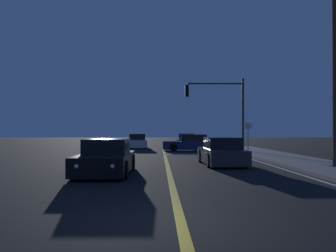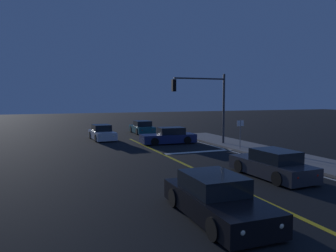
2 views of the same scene
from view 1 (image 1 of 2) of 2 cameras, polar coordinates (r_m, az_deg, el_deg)
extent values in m
plane|color=black|center=(6.70, 2.11, -15.18)|extent=(160.00, 160.00, 0.00)
cube|color=gray|center=(18.28, 21.93, -5.66)|extent=(3.20, 36.87, 0.15)
cube|color=gold|center=(16.81, -0.05, -6.38)|extent=(0.20, 34.83, 0.01)
cube|color=silver|center=(17.63, 16.37, -6.09)|extent=(0.16, 34.83, 0.01)
cube|color=silver|center=(25.69, 5.32, -4.40)|extent=(5.21, 0.50, 0.01)
cube|color=navy|center=(30.26, 3.49, -3.02)|extent=(4.55, 1.91, 0.68)
cube|color=black|center=(30.26, 4.00, -1.88)|extent=(2.12, 1.56, 0.60)
cylinder|color=black|center=(29.44, 0.85, -3.32)|extent=(0.65, 0.25, 0.64)
cylinder|color=black|center=(31.04, 0.86, -3.18)|extent=(0.65, 0.25, 0.64)
cylinder|color=black|center=(29.56, 6.25, -3.30)|extent=(0.65, 0.25, 0.64)
cylinder|color=black|center=(31.15, 5.99, -3.17)|extent=(0.65, 0.25, 0.64)
sphere|color=#FFF4CC|center=(29.71, -0.68, -2.91)|extent=(0.18, 0.18, 0.18)
sphere|color=#FFF4CC|center=(30.78, -0.62, -2.83)|extent=(0.18, 0.18, 0.18)
sphere|color=red|center=(29.90, 7.74, -2.89)|extent=(0.14, 0.14, 0.14)
sphere|color=red|center=(30.96, 7.51, -2.81)|extent=(0.14, 0.14, 0.14)
cube|color=#2D2D33|center=(18.11, 8.27, -4.59)|extent=(1.88, 4.54, 0.68)
cube|color=black|center=(17.82, 8.44, -2.72)|extent=(1.57, 2.11, 0.60)
cylinder|color=black|center=(19.35, 5.08, -4.70)|extent=(0.24, 0.65, 0.64)
cylinder|color=black|center=(19.65, 9.82, -4.63)|extent=(0.24, 0.65, 0.64)
cylinder|color=black|center=(16.61, 6.44, -5.36)|extent=(0.24, 0.65, 0.64)
cylinder|color=black|center=(16.95, 11.92, -5.25)|extent=(0.24, 0.65, 0.64)
sphere|color=#FFF4CC|center=(20.16, 5.54, -3.96)|extent=(0.18, 0.18, 0.18)
sphere|color=#FFF4CC|center=(20.35, 8.57, -3.93)|extent=(0.18, 0.18, 0.18)
sphere|color=red|center=(15.85, 7.89, -4.86)|extent=(0.14, 0.14, 0.14)
sphere|color=red|center=(16.09, 11.71, -4.79)|extent=(0.14, 0.14, 0.14)
cube|color=silver|center=(34.72, -4.80, -2.71)|extent=(1.90, 4.30, 0.68)
cube|color=black|center=(34.96, -4.79, -1.72)|extent=(1.56, 2.01, 0.60)
cylinder|color=black|center=(33.41, -3.46, -3.00)|extent=(0.25, 0.65, 0.64)
cylinder|color=black|center=(33.44, -6.21, -3.00)|extent=(0.25, 0.65, 0.64)
cylinder|color=black|center=(36.03, -3.50, -2.83)|extent=(0.25, 0.65, 0.64)
cylinder|color=black|center=(36.05, -6.04, -2.83)|extent=(0.25, 0.65, 0.64)
sphere|color=#FFF4CC|center=(32.66, -3.92, -2.70)|extent=(0.18, 0.18, 0.18)
sphere|color=#FFF4CC|center=(32.68, -5.79, -2.70)|extent=(0.18, 0.18, 0.18)
sphere|color=red|center=(36.78, -3.92, -2.48)|extent=(0.14, 0.14, 0.14)
sphere|color=red|center=(36.79, -5.58, -2.47)|extent=(0.14, 0.14, 0.14)
cube|color=black|center=(14.33, -9.64, -5.62)|extent=(1.93, 4.65, 0.68)
cube|color=black|center=(14.57, -9.46, -3.18)|extent=(1.64, 2.15, 0.60)
cylinder|color=black|center=(12.81, -6.78, -6.75)|extent=(0.23, 0.64, 0.64)
cylinder|color=black|center=(13.12, -14.43, -6.60)|extent=(0.23, 0.64, 0.64)
cylinder|color=black|center=(15.65, -5.64, -5.65)|extent=(0.23, 0.64, 0.64)
cylinder|color=black|center=(15.90, -11.94, -5.56)|extent=(0.23, 0.64, 0.64)
sphere|color=#FFF4CC|center=(12.02, -8.61, -6.19)|extent=(0.18, 0.18, 0.18)
sphere|color=#FFF4CC|center=(12.24, -14.00, -6.08)|extent=(0.18, 0.18, 0.18)
sphere|color=red|center=(16.48, -6.40, -4.70)|extent=(0.14, 0.14, 0.14)
sphere|color=red|center=(16.64, -10.37, -4.65)|extent=(0.14, 0.14, 0.14)
cube|color=#195960|center=(38.57, 2.82, -2.51)|extent=(1.86, 4.13, 0.68)
cube|color=black|center=(38.31, 2.84, -1.63)|extent=(1.58, 1.91, 0.60)
cylinder|color=black|center=(39.80, 1.48, -2.63)|extent=(0.23, 0.64, 0.64)
cylinder|color=black|center=(39.90, 3.92, -2.62)|extent=(0.23, 0.64, 0.64)
cylinder|color=black|center=(37.26, 1.63, -2.76)|extent=(0.23, 0.64, 0.64)
cylinder|color=black|center=(37.37, 4.24, -2.75)|extent=(0.23, 0.64, 0.64)
sphere|color=#FFF4CC|center=(40.53, 1.84, -2.31)|extent=(0.18, 0.18, 0.18)
sphere|color=#FFF4CC|center=(40.59, 3.43, -2.31)|extent=(0.18, 0.18, 0.18)
sphere|color=red|center=(36.53, 2.13, -2.49)|extent=(0.14, 0.14, 0.14)
sphere|color=red|center=(36.61, 3.89, -2.49)|extent=(0.14, 0.14, 0.14)
cylinder|color=#38383D|center=(28.51, 11.58, 1.64)|extent=(0.18, 0.18, 5.64)
cylinder|color=#38383D|center=(28.31, 7.31, 6.56)|extent=(4.29, 0.12, 0.12)
cube|color=black|center=(28.00, 2.95, 5.51)|extent=(0.28, 0.28, 0.90)
sphere|color=red|center=(28.03, 2.95, 6.05)|extent=(0.22, 0.22, 0.22)
sphere|color=#4C2D05|center=(28.00, 2.95, 5.51)|extent=(0.22, 0.22, 0.22)
sphere|color=#0A3814|center=(27.98, 2.95, 4.96)|extent=(0.22, 0.22, 0.22)
cylinder|color=#42301E|center=(17.50, 24.68, 12.73)|extent=(0.32, 0.32, 11.44)
cylinder|color=slate|center=(25.70, 12.34, -1.93)|extent=(0.06, 0.06, 2.22)
cube|color=white|center=(25.70, 12.34, -0.01)|extent=(0.56, 0.05, 0.40)
camera|label=2|loc=(9.20, -53.62, 12.78)|focal=34.54mm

